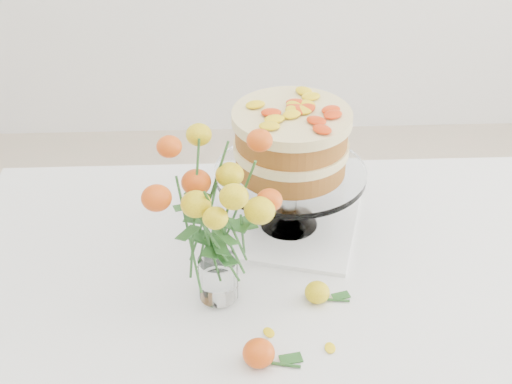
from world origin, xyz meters
TOP-DOWN VIEW (x-y plane):
  - table at (0.00, 0.00)m, footprint 1.43×0.93m
  - napkin at (-0.06, 0.20)m, footprint 0.33×0.33m
  - cake_stand at (-0.06, 0.20)m, footprint 0.30×0.30m
  - rose_vase at (-0.21, -0.01)m, footprint 0.25×0.25m
  - loose_rose_near at (-0.03, -0.02)m, footprint 0.08×0.05m
  - loose_rose_far at (-0.14, -0.17)m, footprint 0.09×0.05m
  - stray_petal_a at (-0.12, -0.10)m, footprint 0.03×0.02m
  - stray_petal_b at (-0.02, -0.14)m, footprint 0.03×0.02m

SIDE VIEW (x-z plane):
  - table at x=0.00m, z-range 0.30..1.05m
  - stray_petal_a at x=-0.12m, z-range 0.76..0.76m
  - stray_petal_b at x=-0.02m, z-range 0.76..0.76m
  - napkin at x=-0.06m, z-range 0.76..0.76m
  - loose_rose_near at x=-0.03m, z-range 0.76..0.79m
  - loose_rose_far at x=-0.14m, z-range 0.76..0.80m
  - cake_stand at x=-0.06m, z-range 0.81..1.08m
  - rose_vase at x=-0.21m, z-range 0.79..1.14m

